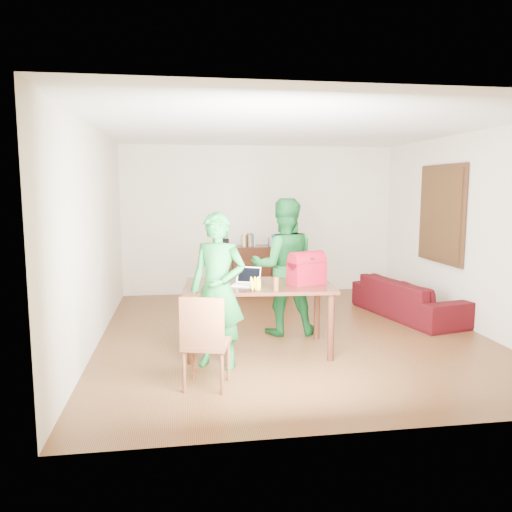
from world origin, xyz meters
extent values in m
cube|color=#412310|center=(0.00, 0.00, -0.05)|extent=(5.00, 5.50, 0.10)
cube|color=white|center=(0.00, 0.00, 2.75)|extent=(5.00, 5.50, 0.10)
cube|color=beige|center=(0.00, 2.80, 1.35)|extent=(5.00, 0.10, 2.70)
cube|color=beige|center=(0.00, -2.80, 1.35)|extent=(5.00, 0.10, 2.70)
cube|color=beige|center=(-2.55, 0.00, 1.35)|extent=(0.10, 5.50, 2.70)
cube|color=beige|center=(2.55, 0.00, 1.35)|extent=(0.10, 5.50, 2.70)
cube|color=#3F2614|center=(2.46, 0.70, 1.55)|extent=(0.04, 1.28, 1.48)
cube|color=#4A3016|center=(2.43, 0.70, 1.55)|extent=(0.01, 1.18, 1.36)
cube|color=black|center=(-0.20, 2.51, 0.45)|extent=(1.40, 0.45, 0.90)
cube|color=black|center=(-0.70, 2.51, 0.97)|extent=(0.20, 0.14, 0.14)
cube|color=#A2A4AB|center=(0.25, 2.51, 0.97)|extent=(0.24, 0.22, 0.14)
ellipsoid|color=#1A49AC|center=(0.25, 2.51, 1.08)|extent=(0.14, 0.14, 0.07)
cube|color=black|center=(-0.54, -0.62, 0.79)|extent=(1.80, 1.11, 0.04)
cylinder|color=black|center=(-1.36, -0.96, 0.39)|extent=(0.08, 0.08, 0.77)
cylinder|color=black|center=(0.21, -1.09, 0.39)|extent=(0.08, 0.08, 0.77)
cylinder|color=black|center=(-1.30, -0.15, 0.39)|extent=(0.08, 0.08, 0.77)
cylinder|color=black|center=(0.27, -0.27, 0.39)|extent=(0.08, 0.08, 0.77)
cube|color=brown|center=(-1.21, -1.64, 0.43)|extent=(0.52, 0.51, 0.05)
cube|color=brown|center=(-1.26, -1.81, 0.70)|extent=(0.42, 0.14, 0.48)
imported|color=#166325|center=(-1.06, -1.07, 0.85)|extent=(0.73, 0.62, 1.70)
imported|color=#125420|center=(-0.10, 0.06, 0.90)|extent=(0.92, 0.74, 1.81)
cube|color=white|center=(-0.71, -0.69, 0.82)|extent=(0.35, 0.30, 0.02)
cube|color=black|center=(-0.71, -0.69, 0.93)|extent=(0.30, 0.18, 0.19)
cylinder|color=#612C16|center=(-0.41, -1.02, 0.90)|extent=(0.06, 0.06, 0.18)
cube|color=maroon|center=(0.02, -0.69, 0.97)|extent=(0.47, 0.37, 0.31)
imported|color=#3E0816|center=(1.95, 0.62, 0.29)|extent=(1.17, 2.07, 0.57)
camera|label=1|loc=(-1.43, -6.35, 1.94)|focal=35.00mm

